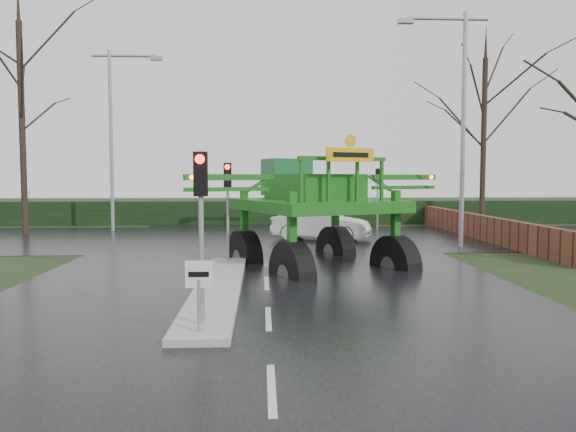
{
  "coord_description": "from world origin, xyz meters",
  "views": [
    {
      "loc": [
        -0.13,
        -11.82,
        3.05
      ],
      "look_at": [
        0.57,
        3.12,
        2.0
      ],
      "focal_mm": 35.0,
      "sensor_mm": 36.0,
      "label": 1
    }
  ],
  "objects_px": {
    "traffic_signal_near": "(201,201)",
    "street_light_left_far": "(116,124)",
    "keep_left_sign": "(199,284)",
    "traffic_signal_far": "(378,185)",
    "crop_sprayer": "(288,192)",
    "traffic_signal_mid": "(228,190)",
    "white_sedan": "(321,240)",
    "street_light_right": "(457,108)"
  },
  "relations": [
    {
      "from": "keep_left_sign",
      "to": "white_sedan",
      "type": "relative_size",
      "value": 0.29
    },
    {
      "from": "keep_left_sign",
      "to": "traffic_signal_near",
      "type": "relative_size",
      "value": 0.38
    },
    {
      "from": "street_light_right",
      "to": "white_sedan",
      "type": "height_order",
      "value": "street_light_right"
    },
    {
      "from": "street_light_left_far",
      "to": "crop_sprayer",
      "type": "bearing_deg",
      "value": -58.67
    },
    {
      "from": "traffic_signal_near",
      "to": "street_light_left_far",
      "type": "relative_size",
      "value": 0.35
    },
    {
      "from": "traffic_signal_mid",
      "to": "street_light_left_far",
      "type": "relative_size",
      "value": 0.35
    },
    {
      "from": "street_light_left_far",
      "to": "keep_left_sign",
      "type": "bearing_deg",
      "value": -72.22
    },
    {
      "from": "street_light_right",
      "to": "traffic_signal_near",
      "type": "bearing_deg",
      "value": -126.13
    },
    {
      "from": "traffic_signal_far",
      "to": "traffic_signal_mid",
      "type": "bearing_deg",
      "value": 58.07
    },
    {
      "from": "crop_sprayer",
      "to": "traffic_signal_near",
      "type": "bearing_deg",
      "value": -130.74
    },
    {
      "from": "traffic_signal_near",
      "to": "street_light_right",
      "type": "height_order",
      "value": "street_light_right"
    },
    {
      "from": "keep_left_sign",
      "to": "traffic_signal_far",
      "type": "xyz_separation_m",
      "value": [
        7.8,
        21.51,
        1.53
      ]
    },
    {
      "from": "keep_left_sign",
      "to": "crop_sprayer",
      "type": "relative_size",
      "value": 0.15
    },
    {
      "from": "traffic_signal_near",
      "to": "white_sedan",
      "type": "relative_size",
      "value": 0.76
    },
    {
      "from": "keep_left_sign",
      "to": "street_light_right",
      "type": "bearing_deg",
      "value": 54.88
    },
    {
      "from": "keep_left_sign",
      "to": "street_light_right",
      "type": "height_order",
      "value": "street_light_right"
    },
    {
      "from": "traffic_signal_far",
      "to": "crop_sprayer",
      "type": "bearing_deg",
      "value": 68.26
    },
    {
      "from": "traffic_signal_near",
      "to": "crop_sprayer",
      "type": "height_order",
      "value": "crop_sprayer"
    },
    {
      "from": "keep_left_sign",
      "to": "traffic_signal_far",
      "type": "relative_size",
      "value": 0.38
    },
    {
      "from": "traffic_signal_far",
      "to": "street_light_left_far",
      "type": "xyz_separation_m",
      "value": [
        -14.69,
        -0.01,
        3.4
      ]
    },
    {
      "from": "traffic_signal_far",
      "to": "crop_sprayer",
      "type": "relative_size",
      "value": 0.39
    },
    {
      "from": "street_light_right",
      "to": "street_light_left_far",
      "type": "xyz_separation_m",
      "value": [
        -16.39,
        8.0,
        0.0
      ]
    },
    {
      "from": "street_light_right",
      "to": "crop_sprayer",
      "type": "bearing_deg",
      "value": -138.78
    },
    {
      "from": "keep_left_sign",
      "to": "street_light_left_far",
      "type": "height_order",
      "value": "street_light_left_far"
    },
    {
      "from": "traffic_signal_near",
      "to": "street_light_left_far",
      "type": "distance_m",
      "value": 22.37
    },
    {
      "from": "street_light_right",
      "to": "white_sedan",
      "type": "relative_size",
      "value": 2.15
    },
    {
      "from": "traffic_signal_near",
      "to": "white_sedan",
      "type": "xyz_separation_m",
      "value": [
        4.01,
        15.89,
        -2.59
      ]
    },
    {
      "from": "street_light_left_far",
      "to": "white_sedan",
      "type": "xyz_separation_m",
      "value": [
        10.9,
        -5.11,
        -5.99
      ]
    },
    {
      "from": "keep_left_sign",
      "to": "traffic_signal_far",
      "type": "height_order",
      "value": "traffic_signal_far"
    },
    {
      "from": "traffic_signal_mid",
      "to": "street_light_left_far",
      "type": "xyz_separation_m",
      "value": [
        -6.89,
        12.51,
        3.4
      ]
    },
    {
      "from": "crop_sprayer",
      "to": "street_light_right",
      "type": "bearing_deg",
      "value": 17.62
    },
    {
      "from": "traffic_signal_mid",
      "to": "crop_sprayer",
      "type": "bearing_deg",
      "value": -46.33
    },
    {
      "from": "traffic_signal_near",
      "to": "keep_left_sign",
      "type": "bearing_deg",
      "value": -90.0
    },
    {
      "from": "traffic_signal_far",
      "to": "street_light_left_far",
      "type": "relative_size",
      "value": 0.35
    },
    {
      "from": "traffic_signal_far",
      "to": "street_light_right",
      "type": "distance_m",
      "value": 8.86
    },
    {
      "from": "traffic_signal_near",
      "to": "street_light_left_far",
      "type": "bearing_deg",
      "value": 108.17
    },
    {
      "from": "keep_left_sign",
      "to": "traffic_signal_near",
      "type": "distance_m",
      "value": 1.61
    },
    {
      "from": "keep_left_sign",
      "to": "traffic_signal_mid",
      "type": "xyz_separation_m",
      "value": [
        0.0,
        8.99,
        1.53
      ]
    },
    {
      "from": "traffic_signal_near",
      "to": "street_light_left_far",
      "type": "height_order",
      "value": "street_light_left_far"
    },
    {
      "from": "traffic_signal_mid",
      "to": "crop_sprayer",
      "type": "relative_size",
      "value": 0.39
    },
    {
      "from": "crop_sprayer",
      "to": "white_sedan",
      "type": "distance_m",
      "value": 10.02
    },
    {
      "from": "traffic_signal_far",
      "to": "street_light_right",
      "type": "height_order",
      "value": "street_light_right"
    }
  ]
}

